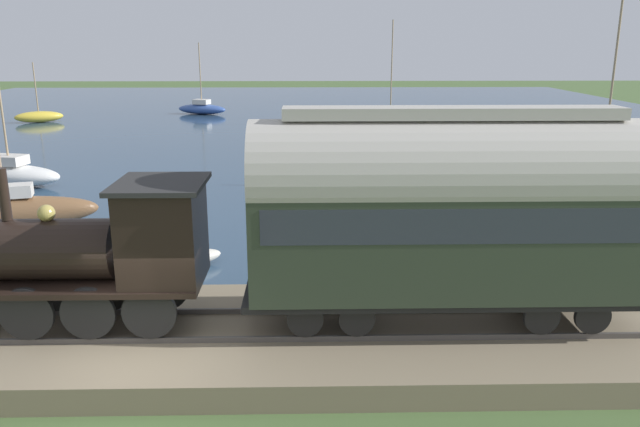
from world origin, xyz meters
The scene contains 13 objects.
ground_plane centered at (0.00, 0.00, 0.00)m, with size 200.00×200.00×0.00m, color #476033.
harbor_water centered at (44.23, 0.00, 0.00)m, with size 80.00×80.00×0.01m.
rail_embankment centered at (1.43, 0.00, 0.28)m, with size 5.01×56.00×0.68m.
steam_locomotive centered at (1.43, 0.91, 2.44)m, with size 2.03×5.15×3.46m.
passenger_coach centered at (1.43, -6.26, 3.27)m, with size 2.27×8.62×4.68m.
sailboat_white centered at (18.08, 10.74, 0.59)m, with size 2.81×5.35×7.49m.
sailboat_yellow centered at (42.53, 19.40, 0.49)m, with size 2.89×4.11×4.98m.
sailboat_brown centered at (10.83, 7.58, 0.70)m, with size 2.94×6.42×9.59m.
sailboat_teal centered at (16.52, -16.82, 0.57)m, with size 3.37×4.71×9.30m.
sailboat_blue centered at (48.45, 6.55, 0.55)m, with size 3.23×5.15×6.55m.
sailboat_green centered at (39.76, -10.17, 0.52)m, with size 2.11×4.48×8.30m.
rowboat_near_shore centered at (5.57, -4.95, 0.18)m, with size 1.95×1.73×0.34m.
rowboat_mid_harbor centered at (6.58, 0.53, 0.28)m, with size 2.04×2.65×0.54m.
Camera 1 is at (-11.18, -3.29, 6.63)m, focal length 35.00 mm.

